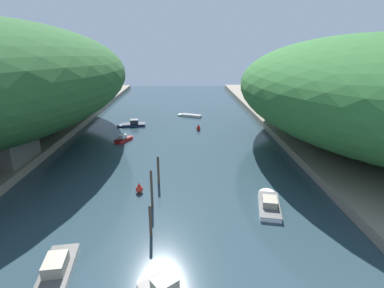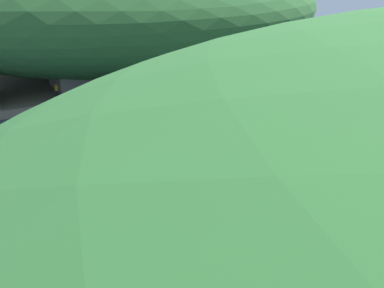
% 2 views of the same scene
% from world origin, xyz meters
% --- Properties ---
extents(water_surface, '(130.00, 130.00, 0.00)m').
position_xyz_m(water_surface, '(0.00, 30.00, 0.00)').
color(water_surface, '#283D47').
rests_on(water_surface, ground).
extents(left_bank, '(22.00, 120.00, 0.95)m').
position_xyz_m(left_bank, '(-26.60, 30.00, 0.48)').
color(left_bank, gray).
rests_on(left_bank, ground).
extents(hillside_left, '(41.63, 58.28, 16.59)m').
position_xyz_m(hillside_left, '(-27.70, 32.92, 9.25)').
color(hillside_left, '#285628').
rests_on(hillside_left, left_bank).
extents(boathouse_shed, '(8.40, 6.96, 5.35)m').
position_xyz_m(boathouse_shed, '(-20.06, 22.72, 3.72)').
color(boathouse_shed, slate).
rests_on(boathouse_shed, left_bank).
extents(boat_small_dinghy, '(5.15, 3.30, 0.46)m').
position_xyz_m(boat_small_dinghy, '(2.84, 48.48, 0.22)').
color(boat_small_dinghy, white).
rests_on(boat_small_dinghy, water_surface).
extents(boat_yellow_tender, '(5.18, 2.50, 1.16)m').
position_xyz_m(boat_yellow_tender, '(-7.43, 41.32, 0.35)').
color(boat_yellow_tender, navy).
rests_on(boat_yellow_tender, water_surface).
extents(boat_near_quay, '(2.87, 6.04, 1.02)m').
position_xyz_m(boat_near_quay, '(9.44, 13.47, 0.31)').
color(boat_near_quay, white).
rests_on(boat_near_quay, water_surface).
extents(boat_open_rowboat, '(2.68, 3.62, 1.08)m').
position_xyz_m(boat_open_rowboat, '(-7.00, 32.86, 0.33)').
color(boat_open_rowboat, red).
rests_on(boat_open_rowboat, water_surface).
extents(mooring_post_second, '(0.22, 0.22, 3.46)m').
position_xyz_m(mooring_post_second, '(-1.01, 13.68, 1.74)').
color(mooring_post_second, '#4C3D2D').
rests_on(mooring_post_second, water_surface).
extents(mooring_post_middle, '(0.24, 0.24, 3.03)m').
position_xyz_m(mooring_post_middle, '(-0.78, 18.14, 1.52)').
color(mooring_post_middle, '#4C3D2D').
rests_on(mooring_post_middle, water_surface).
extents(channel_buoy_near, '(0.71, 0.71, 1.07)m').
position_xyz_m(channel_buoy_near, '(4.32, 38.25, 0.41)').
color(channel_buoy_near, red).
rests_on(channel_buoy_near, water_surface).
extents(channel_buoy_far, '(0.71, 0.71, 1.06)m').
position_xyz_m(channel_buoy_far, '(-2.51, 16.18, 0.41)').
color(channel_buoy_far, red).
rests_on(channel_buoy_far, water_surface).
extents(person_by_boathouse, '(0.24, 0.39, 1.69)m').
position_xyz_m(person_by_boathouse, '(-17.66, 19.18, 1.93)').
color(person_by_boathouse, '#282D3D').
rests_on(person_by_boathouse, left_bank).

